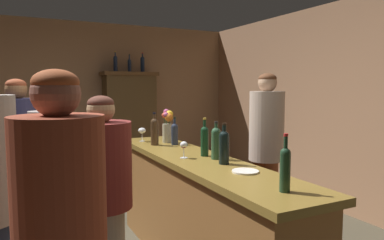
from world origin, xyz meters
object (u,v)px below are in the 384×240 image
(wine_bottle_rose, at_px, (155,130))
(patron_tall, at_px, (52,176))
(wine_bottle_pinot, at_px, (285,167))
(wine_glass_front, at_px, (184,146))
(wine_bottle_merlot, at_px, (205,139))
(bar_counter, at_px, (197,215))
(display_bottle_center, at_px, (143,64))
(display_cabinet, at_px, (130,124))
(wine_bottle_malbec, at_px, (216,142))
(display_bottle_left, at_px, (115,63))
(bartender, at_px, (266,154))
(patron_in_grey, at_px, (19,159))
(wine_bottle_riesling, at_px, (224,145))
(display_bottle_midleft, at_px, (129,65))
(flower_arrangement, at_px, (168,125))
(wine_glass_mid, at_px, (142,131))
(wine_bottle_chardonnay, at_px, (175,133))
(patron_redhead, at_px, (103,202))
(cheese_plate, at_px, (245,171))

(wine_bottle_rose, xyz_separation_m, patron_tall, (-1.01, -0.36, -0.27))
(wine_bottle_pinot, relative_size, wine_glass_front, 2.38)
(wine_bottle_merlot, distance_m, patron_tall, 1.27)
(bar_counter, height_order, display_bottle_center, display_bottle_center)
(display_cabinet, bearing_deg, wine_bottle_pinot, -95.36)
(wine_bottle_malbec, distance_m, display_bottle_left, 3.44)
(patron_tall, height_order, bartender, bartender)
(patron_in_grey, bearing_deg, bartender, 7.35)
(wine_bottle_riesling, bearing_deg, bar_counter, 103.64)
(bar_counter, xyz_separation_m, display_bottle_left, (0.18, 3.23, 1.46))
(display_bottle_midleft, bearing_deg, flower_arrangement, -97.52)
(wine_bottle_rose, distance_m, wine_bottle_pinot, 1.84)
(display_bottle_left, relative_size, patron_tall, 0.21)
(flower_arrangement, bearing_deg, display_bottle_center, 77.18)
(wine_glass_front, bearing_deg, wine_glass_mid, 90.94)
(wine_bottle_riesling, height_order, patron_tall, patron_tall)
(wine_bottle_chardonnay, bearing_deg, wine_bottle_malbec, -89.36)
(flower_arrangement, height_order, display_bottle_left, display_bottle_left)
(wine_glass_mid, bearing_deg, wine_bottle_merlot, -78.20)
(display_cabinet, bearing_deg, wine_glass_front, -98.98)
(wine_bottle_merlot, xyz_separation_m, wine_glass_front, (-0.20, -0.00, -0.04))
(bar_counter, bearing_deg, wine_bottle_chardonnay, 81.33)
(wine_glass_front, bearing_deg, wine_bottle_pinot, -84.87)
(wine_bottle_malbec, bearing_deg, wine_bottle_riesling, -102.22)
(wine_bottle_pinot, distance_m, display_bottle_center, 4.43)
(patron_tall, distance_m, patron_redhead, 0.75)
(display_bottle_midleft, bearing_deg, patron_redhead, -109.66)
(patron_in_grey, bearing_deg, patron_tall, -38.70)
(wine_glass_front, height_order, cheese_plate, wine_glass_front)
(wine_bottle_rose, bearing_deg, display_cabinet, 78.86)
(bar_counter, xyz_separation_m, wine_bottle_pinot, (-0.00, -1.08, 0.63))
(bartender, bearing_deg, wine_bottle_merlot, -12.69)
(wine_bottle_rose, distance_m, patron_in_grey, 1.29)
(bar_counter, relative_size, display_cabinet, 1.47)
(cheese_plate, bearing_deg, wine_glass_mid, 96.43)
(wine_glass_front, relative_size, patron_redhead, 0.09)
(bar_counter, xyz_separation_m, display_cabinet, (0.40, 3.23, 0.44))
(cheese_plate, bearing_deg, wine_bottle_pinot, -98.25)
(wine_bottle_riesling, bearing_deg, display_bottle_center, 80.94)
(display_bottle_midleft, bearing_deg, wine_bottle_pinot, -95.49)
(bar_counter, relative_size, wine_bottle_merlot, 8.16)
(wine_bottle_malbec, relative_size, display_bottle_left, 0.94)
(display_cabinet, bearing_deg, bartender, -83.15)
(wine_bottle_pinot, height_order, display_bottle_center, display_bottle_center)
(wine_bottle_riesling, relative_size, patron_tall, 0.20)
(wine_glass_mid, bearing_deg, wine_bottle_riesling, -81.94)
(patron_tall, bearing_deg, wine_glass_mid, 76.19)
(wine_bottle_pinot, xyz_separation_m, display_bottle_midleft, (0.41, 4.30, 0.81))
(patron_in_grey, relative_size, bartender, 0.97)
(wine_bottle_pinot, relative_size, wine_bottle_chardonnay, 1.17)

